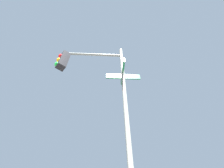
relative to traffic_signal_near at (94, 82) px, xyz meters
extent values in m
cylinder|color=slate|center=(-0.56, -0.73, -1.26)|extent=(0.12, 0.12, 6.29)
cylinder|color=slate|center=(0.08, 0.10, 1.48)|extent=(1.35, 1.72, 0.09)
cube|color=black|center=(0.72, 0.94, 1.03)|extent=(0.28, 0.28, 0.80)
sphere|color=red|center=(0.81, 1.05, 1.28)|extent=(0.18, 0.18, 0.18)
sphere|color=orange|center=(0.81, 1.05, 1.03)|extent=(0.18, 0.18, 0.18)
sphere|color=green|center=(0.81, 1.05, 0.78)|extent=(0.18, 0.18, 0.18)
cube|color=#0F5128|center=(-0.56, -0.73, 0.28)|extent=(0.70, 0.90, 0.20)
cube|color=#0F5128|center=(-0.56, -0.73, 0.50)|extent=(0.82, 0.64, 0.20)
camera|label=1|loc=(-2.64, 1.49, -3.09)|focal=22.37mm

